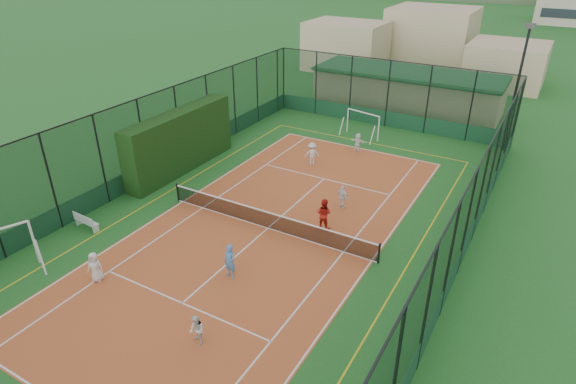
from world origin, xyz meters
name	(u,v)px	position (x,y,z in m)	size (l,w,h in m)	color
ground	(268,228)	(0.00, 0.00, 0.00)	(300.00, 300.00, 0.00)	#205F21
court_slab	(268,228)	(0.00, 0.00, 0.01)	(11.17, 23.97, 0.01)	#BA5A29
tennis_net	(268,219)	(0.00, 0.00, 0.53)	(11.67, 0.12, 1.06)	black
perimeter_fence	(267,184)	(0.00, 0.00, 2.50)	(18.12, 34.12, 5.00)	black
floodlight_ne	(516,90)	(8.60, 16.60, 4.12)	(0.60, 0.26, 8.25)	black
clubhouse	(407,90)	(0.00, 22.00, 1.57)	(15.20, 7.20, 3.15)	tan
hedge_left	(180,141)	(-8.30, 3.30, 1.85)	(1.27, 8.47, 3.71)	black
white_bench	(86,221)	(-7.80, -4.44, 0.42)	(1.51, 0.41, 0.85)	white
futsal_goal_far	(363,125)	(-0.71, 14.10, 0.90)	(2.79, 0.81, 1.80)	white
child_near_left	(95,267)	(-4.07, -7.05, 0.69)	(0.67, 0.43, 1.36)	silver
child_near_mid	(230,261)	(0.66, -4.03, 0.79)	(0.57, 0.37, 1.57)	#4886CD
child_near_right	(197,330)	(1.90, -7.75, 0.62)	(0.59, 0.46, 1.21)	white
child_far_left	(312,154)	(-1.61, 7.90, 0.75)	(0.96, 0.55, 1.48)	silver
child_far_right	(343,197)	(2.34, 3.77, 0.66)	(0.76, 0.32, 1.30)	white
child_far_back	(358,142)	(0.05, 11.40, 0.64)	(1.16, 0.37, 1.26)	white
coach	(324,214)	(2.36, 1.43, 0.81)	(0.78, 0.61, 1.60)	red
tennis_balls	(306,219)	(1.23, 1.71, 0.04)	(3.74, 0.58, 0.07)	#CCE033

